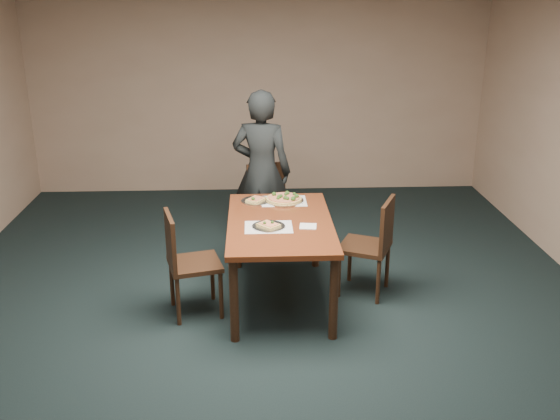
{
  "coord_description": "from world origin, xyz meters",
  "views": [
    {
      "loc": [
        -0.1,
        -4.27,
        2.66
      ],
      "look_at": [
        0.13,
        0.76,
        0.85
      ],
      "focal_mm": 40.0,
      "sensor_mm": 36.0,
      "label": 1
    }
  ],
  "objects_px": {
    "chair_far": "(269,202)",
    "chair_left": "(185,258)",
    "slice_plate_far": "(256,200)",
    "slice_plate_near": "(269,226)",
    "pizza_pan": "(284,199)",
    "dining_table": "(280,231)",
    "diner": "(262,171)",
    "chair_right": "(373,241)"
  },
  "relations": [
    {
      "from": "chair_right",
      "to": "diner",
      "type": "xyz_separation_m",
      "value": [
        -0.98,
        1.13,
        0.33
      ]
    },
    {
      "from": "dining_table",
      "to": "diner",
      "type": "xyz_separation_m",
      "value": [
        -0.14,
        1.2,
        0.19
      ]
    },
    {
      "from": "slice_plate_near",
      "to": "slice_plate_far",
      "type": "relative_size",
      "value": 1.0
    },
    {
      "from": "dining_table",
      "to": "diner",
      "type": "height_order",
      "value": "diner"
    },
    {
      "from": "pizza_pan",
      "to": "slice_plate_near",
      "type": "bearing_deg",
      "value": -104.27
    },
    {
      "from": "pizza_pan",
      "to": "chair_right",
      "type": "bearing_deg",
      "value": -30.04
    },
    {
      "from": "slice_plate_far",
      "to": "chair_far",
      "type": "bearing_deg",
      "value": 77.5
    },
    {
      "from": "chair_left",
      "to": "diner",
      "type": "distance_m",
      "value": 1.61
    },
    {
      "from": "chair_left",
      "to": "chair_far",
      "type": "bearing_deg",
      "value": -42.73
    },
    {
      "from": "diner",
      "to": "pizza_pan",
      "type": "distance_m",
      "value": 0.72
    },
    {
      "from": "slice_plate_near",
      "to": "pizza_pan",
      "type": "bearing_deg",
      "value": 75.73
    },
    {
      "from": "chair_left",
      "to": "slice_plate_near",
      "type": "xyz_separation_m",
      "value": [
        0.7,
        0.08,
        0.25
      ]
    },
    {
      "from": "chair_far",
      "to": "chair_left",
      "type": "relative_size",
      "value": 1.0
    },
    {
      "from": "pizza_pan",
      "to": "slice_plate_far",
      "type": "bearing_deg",
      "value": 177.85
    },
    {
      "from": "pizza_pan",
      "to": "slice_plate_near",
      "type": "distance_m",
      "value": 0.68
    },
    {
      "from": "diner",
      "to": "slice_plate_near",
      "type": "height_order",
      "value": "diner"
    },
    {
      "from": "dining_table",
      "to": "slice_plate_far",
      "type": "relative_size",
      "value": 5.36
    },
    {
      "from": "chair_far",
      "to": "slice_plate_near",
      "type": "bearing_deg",
      "value": -107.25
    },
    {
      "from": "chair_far",
      "to": "slice_plate_far",
      "type": "height_order",
      "value": "chair_far"
    },
    {
      "from": "slice_plate_near",
      "to": "slice_plate_far",
      "type": "bearing_deg",
      "value": 98.58
    },
    {
      "from": "chair_left",
      "to": "slice_plate_far",
      "type": "bearing_deg",
      "value": -53.46
    },
    {
      "from": "diner",
      "to": "pizza_pan",
      "type": "bearing_deg",
      "value": 120.54
    },
    {
      "from": "dining_table",
      "to": "slice_plate_near",
      "type": "bearing_deg",
      "value": -125.5
    },
    {
      "from": "pizza_pan",
      "to": "slice_plate_far",
      "type": "relative_size",
      "value": 1.32
    },
    {
      "from": "chair_right",
      "to": "slice_plate_far",
      "type": "bearing_deg",
      "value": -89.27
    },
    {
      "from": "dining_table",
      "to": "chair_left",
      "type": "relative_size",
      "value": 1.65
    },
    {
      "from": "chair_right",
      "to": "chair_left",
      "type": "bearing_deg",
      "value": -55.49
    },
    {
      "from": "dining_table",
      "to": "pizza_pan",
      "type": "bearing_deg",
      "value": 82.78
    },
    {
      "from": "dining_table",
      "to": "slice_plate_far",
      "type": "distance_m",
      "value": 0.58
    },
    {
      "from": "dining_table",
      "to": "pizza_pan",
      "type": "xyz_separation_m",
      "value": [
        0.07,
        0.52,
        0.12
      ]
    },
    {
      "from": "chair_right",
      "to": "pizza_pan",
      "type": "bearing_deg",
      "value": -95.64
    },
    {
      "from": "chair_left",
      "to": "slice_plate_far",
      "type": "height_order",
      "value": "chair_left"
    },
    {
      "from": "chair_right",
      "to": "slice_plate_near",
      "type": "height_order",
      "value": "chair_right"
    },
    {
      "from": "dining_table",
      "to": "diner",
      "type": "bearing_deg",
      "value": 96.49
    },
    {
      "from": "pizza_pan",
      "to": "slice_plate_near",
      "type": "xyz_separation_m",
      "value": [
        -0.17,
        -0.66,
        -0.01
      ]
    },
    {
      "from": "slice_plate_far",
      "to": "dining_table",
      "type": "bearing_deg",
      "value": -68.87
    },
    {
      "from": "diner",
      "to": "slice_plate_far",
      "type": "height_order",
      "value": "diner"
    },
    {
      "from": "dining_table",
      "to": "chair_left",
      "type": "bearing_deg",
      "value": -164.56
    },
    {
      "from": "chair_left",
      "to": "slice_plate_near",
      "type": "bearing_deg",
      "value": -98.37
    },
    {
      "from": "dining_table",
      "to": "slice_plate_near",
      "type": "relative_size",
      "value": 5.36
    },
    {
      "from": "dining_table",
      "to": "chair_far",
      "type": "height_order",
      "value": "chair_far"
    },
    {
      "from": "chair_right",
      "to": "pizza_pan",
      "type": "height_order",
      "value": "chair_right"
    }
  ]
}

